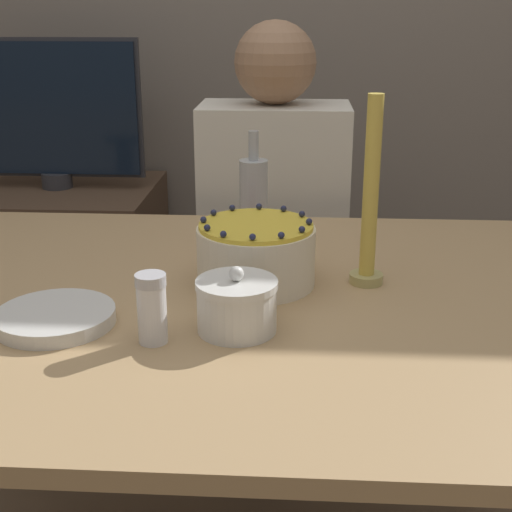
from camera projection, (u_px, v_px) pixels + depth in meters
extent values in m
cube|color=tan|center=(225.00, 304.00, 1.29)|extent=(1.30, 1.03, 0.03)
cylinder|color=tan|center=(23.00, 364.00, 1.89)|extent=(0.07, 0.07, 0.74)
cylinder|color=tan|center=(476.00, 377.00, 1.82)|extent=(0.07, 0.07, 0.74)
cylinder|color=#EFE5CC|center=(256.00, 256.00, 1.33)|extent=(0.22, 0.22, 0.11)
cylinder|color=yellow|center=(256.00, 226.00, 1.31)|extent=(0.21, 0.21, 0.01)
sphere|color=#23284C|center=(309.00, 222.00, 1.30)|extent=(0.01, 0.01, 0.01)
sphere|color=#23284C|center=(302.00, 214.00, 1.35)|extent=(0.01, 0.01, 0.01)
sphere|color=#23284C|center=(284.00, 209.00, 1.38)|extent=(0.01, 0.01, 0.01)
sphere|color=#23284C|center=(259.00, 206.00, 1.40)|extent=(0.01, 0.01, 0.01)
sphere|color=#23284C|center=(234.00, 208.00, 1.39)|extent=(0.01, 0.01, 0.01)
sphere|color=#23284C|center=(214.00, 212.00, 1.36)|extent=(0.01, 0.01, 0.01)
sphere|color=#23284C|center=(203.00, 220.00, 1.31)|extent=(0.01, 0.01, 0.01)
sphere|color=#23284C|center=(207.00, 228.00, 1.27)|extent=(0.01, 0.01, 0.01)
sphere|color=#23284C|center=(225.00, 234.00, 1.23)|extent=(0.01, 0.01, 0.01)
sphere|color=#23284C|center=(253.00, 237.00, 1.22)|extent=(0.01, 0.01, 0.01)
sphere|color=#23284C|center=(281.00, 235.00, 1.23)|extent=(0.01, 0.01, 0.01)
sphere|color=#23284C|center=(302.00, 229.00, 1.26)|extent=(0.01, 0.01, 0.01)
cylinder|color=silver|center=(237.00, 309.00, 1.14)|extent=(0.13, 0.13, 0.07)
cylinder|color=silver|center=(237.00, 284.00, 1.13)|extent=(0.13, 0.13, 0.01)
sphere|color=silver|center=(236.00, 274.00, 1.12)|extent=(0.02, 0.02, 0.02)
cylinder|color=white|center=(152.00, 314.00, 1.10)|extent=(0.05, 0.05, 0.09)
cylinder|color=silver|center=(150.00, 280.00, 1.08)|extent=(0.05, 0.05, 0.02)
cylinder|color=silver|center=(56.00, 322.00, 1.18)|extent=(0.20, 0.20, 0.01)
cylinder|color=silver|center=(55.00, 317.00, 1.18)|extent=(0.20, 0.20, 0.01)
cylinder|color=silver|center=(55.00, 313.00, 1.17)|extent=(0.20, 0.20, 0.01)
cylinder|color=tan|center=(366.00, 278.00, 1.35)|extent=(0.06, 0.06, 0.02)
cylinder|color=gold|center=(371.00, 187.00, 1.29)|extent=(0.03, 0.03, 0.34)
cylinder|color=#B2B7BC|center=(254.00, 197.00, 1.62)|extent=(0.06, 0.06, 0.17)
cylinder|color=#B2B7BC|center=(254.00, 146.00, 1.58)|extent=(0.02, 0.02, 0.07)
cylinder|color=#993D33|center=(247.00, 232.00, 1.52)|extent=(0.07, 0.07, 0.08)
cube|color=#2D2D38|center=(273.00, 372.00, 2.14)|extent=(0.34, 0.34, 0.45)
cube|color=silver|center=(274.00, 209.00, 1.97)|extent=(0.40, 0.24, 0.57)
sphere|color=#9E7556|center=(275.00, 63.00, 1.84)|extent=(0.21, 0.21, 0.21)
cube|color=#4C3828|center=(67.00, 284.00, 2.49)|extent=(0.64, 0.54, 0.69)
cylinder|color=#2D2D33|center=(57.00, 180.00, 2.37)|extent=(0.10, 0.10, 0.05)
cube|color=#2D2D33|center=(51.00, 109.00, 2.30)|extent=(0.59, 0.02, 0.44)
cube|color=black|center=(50.00, 109.00, 2.29)|extent=(0.57, 0.03, 0.42)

